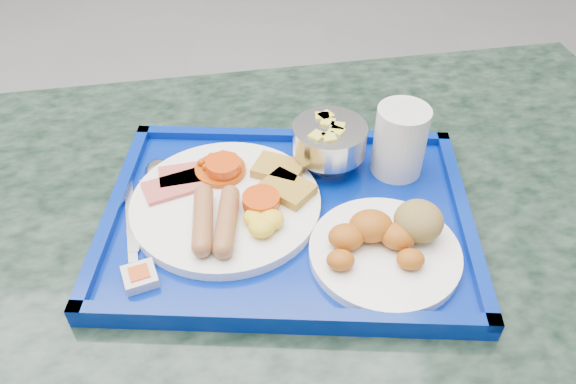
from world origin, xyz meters
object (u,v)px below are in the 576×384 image
at_px(table, 289,321).
at_px(fruit_bowl, 329,140).
at_px(main_plate, 231,201).
at_px(bread_plate, 388,242).
at_px(juice_cup, 400,139).
at_px(tray, 288,218).

xyz_separation_m(table, fruit_bowl, (0.06, 0.12, 0.27)).
distance_m(main_plate, bread_plate, 0.21).
bearing_deg(main_plate, juice_cup, 18.73).
bearing_deg(juice_cup, main_plate, -161.27).
xyz_separation_m(tray, fruit_bowl, (0.06, 0.10, 0.05)).
distance_m(bread_plate, juice_cup, 0.17).
relative_size(tray, fruit_bowl, 4.75).
bearing_deg(bread_plate, juice_cup, 77.23).
height_order(table, fruit_bowl, fruit_bowl).
xyz_separation_m(fruit_bowl, juice_cup, (0.10, -0.01, 0.01)).
bearing_deg(main_plate, fruit_bowl, 32.87).
bearing_deg(table, main_plate, 159.75).
bearing_deg(juice_cup, fruit_bowl, 175.09).
bearing_deg(tray, bread_plate, -29.85).
height_order(table, main_plate, main_plate).
distance_m(tray, bread_plate, 0.14).
bearing_deg(fruit_bowl, bread_plate, -70.12).
height_order(tray, main_plate, main_plate).
relative_size(table, juice_cup, 13.64).
height_order(main_plate, bread_plate, bread_plate).
distance_m(main_plate, juice_cup, 0.25).
xyz_separation_m(table, main_plate, (-0.08, 0.03, 0.23)).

